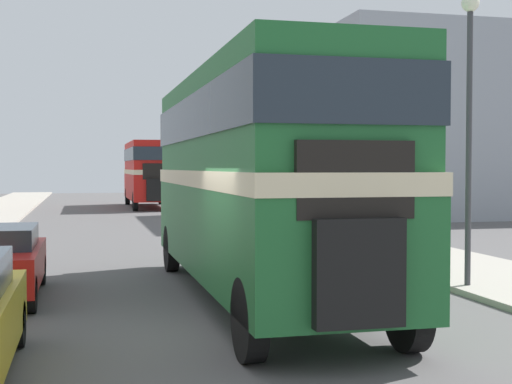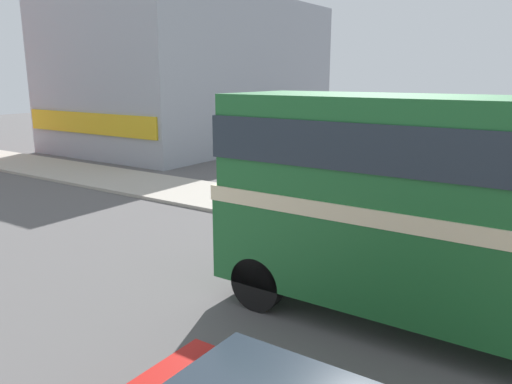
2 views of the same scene
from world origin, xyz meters
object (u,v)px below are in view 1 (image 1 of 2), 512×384
Objects in this scene: double_decker_bus at (256,167)px; pedestrian_walking at (391,214)px; street_lamp at (469,95)px; bus_distant at (149,169)px.

double_decker_bus reaches higher than pedestrian_walking.
double_decker_bus is 4.63m from street_lamp.
street_lamp reaches higher than bus_distant.
double_decker_bus is at bearing -128.14° from pedestrian_walking.
pedestrian_walking is at bearing 51.86° from double_decker_bus.
double_decker_bus reaches higher than bus_distant.
bus_distant is at bearing 103.70° from pedestrian_walking.
pedestrian_walking is at bearing -76.30° from bus_distant.
double_decker_bus is 1.77× the size of street_lamp.
bus_distant is 31.88m from street_lamp.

